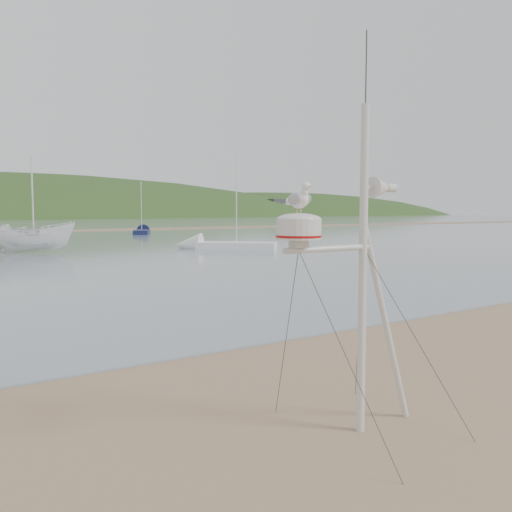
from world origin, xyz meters
TOP-DOWN VIEW (x-y plane):
  - ground at (0.00, 0.00)m, footprint 560.00×560.00m
  - mast_rig at (2.49, -0.39)m, footprint 2.22×2.37m
  - boat_white at (5.56, 32.70)m, footprint 2.50×2.46m
  - sailboat_blue_far at (23.16, 56.91)m, footprint 4.49×6.78m
  - sailboat_white_near at (16.87, 29.22)m, footprint 6.66×6.45m

SIDE VIEW (x-z plane):
  - ground at x=0.00m, z-range 0.00..0.00m
  - sailboat_white_near at x=16.87m, z-range -3.40..4.00m
  - sailboat_blue_far at x=23.16m, z-range -3.06..3.67m
  - mast_rig at x=2.49m, z-range -1.30..3.72m
  - boat_white at x=5.56m, z-range 0.04..5.29m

